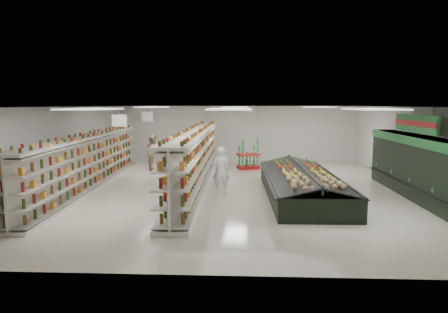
{
  "coord_description": "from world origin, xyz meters",
  "views": [
    {
      "loc": [
        0.35,
        -15.35,
        3.3
      ],
      "look_at": [
        -0.38,
        0.79,
        1.18
      ],
      "focal_mm": 32.0,
      "sensor_mm": 36.0,
      "label": 1
    }
  ],
  "objects_px": {
    "produce_island": "(301,182)",
    "shopper_background": "(153,153)",
    "gondola_left": "(88,164)",
    "shopper_main": "(221,170)",
    "gondola_center": "(196,160)",
    "soda_endcap": "(248,156)"
  },
  "relations": [
    {
      "from": "produce_island",
      "to": "shopper_background",
      "type": "relative_size",
      "value": 4.05
    },
    {
      "from": "gondola_left",
      "to": "soda_endcap",
      "type": "height_order",
      "value": "gondola_left"
    },
    {
      "from": "gondola_left",
      "to": "soda_endcap",
      "type": "xyz_separation_m",
      "value": [
        6.41,
        4.96,
        -0.27
      ]
    },
    {
      "from": "gondola_left",
      "to": "gondola_center",
      "type": "xyz_separation_m",
      "value": [
        4.22,
        0.68,
        0.08
      ]
    },
    {
      "from": "produce_island",
      "to": "shopper_background",
      "type": "height_order",
      "value": "shopper_background"
    },
    {
      "from": "gondola_left",
      "to": "shopper_background",
      "type": "xyz_separation_m",
      "value": [
        1.62,
        4.39,
        -0.07
      ]
    },
    {
      "from": "produce_island",
      "to": "shopper_background",
      "type": "xyz_separation_m",
      "value": [
        -6.61,
        5.38,
        0.4
      ]
    },
    {
      "from": "soda_endcap",
      "to": "shopper_background",
      "type": "distance_m",
      "value": 4.82
    },
    {
      "from": "gondola_center",
      "to": "produce_island",
      "type": "xyz_separation_m",
      "value": [
        4.01,
        -1.68,
        -0.55
      ]
    },
    {
      "from": "shopper_background",
      "to": "shopper_main",
      "type": "bearing_deg",
      "value": -155.8
    },
    {
      "from": "shopper_background",
      "to": "gondola_center",
      "type": "bearing_deg",
      "value": -156.27
    },
    {
      "from": "shopper_main",
      "to": "shopper_background",
      "type": "relative_size",
      "value": 0.99
    },
    {
      "from": "shopper_main",
      "to": "shopper_background",
      "type": "xyz_separation_m",
      "value": [
        -3.67,
        5.15,
        0.01
      ]
    },
    {
      "from": "gondola_left",
      "to": "shopper_background",
      "type": "relative_size",
      "value": 6.76
    },
    {
      "from": "gondola_left",
      "to": "shopper_background",
      "type": "distance_m",
      "value": 4.68
    },
    {
      "from": "produce_island",
      "to": "soda_endcap",
      "type": "relative_size",
      "value": 5.11
    },
    {
      "from": "gondola_left",
      "to": "soda_endcap",
      "type": "bearing_deg",
      "value": 35.55
    },
    {
      "from": "soda_endcap",
      "to": "shopper_main",
      "type": "bearing_deg",
      "value": -101.02
    },
    {
      "from": "produce_island",
      "to": "shopper_main",
      "type": "xyz_separation_m",
      "value": [
        -2.94,
        0.24,
        0.39
      ]
    },
    {
      "from": "produce_island",
      "to": "soda_endcap",
      "type": "distance_m",
      "value": 6.23
    },
    {
      "from": "gondola_left",
      "to": "shopper_background",
      "type": "bearing_deg",
      "value": 67.48
    },
    {
      "from": "shopper_background",
      "to": "gondola_left",
      "type": "bearing_deg",
      "value": 148.4
    }
  ]
}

